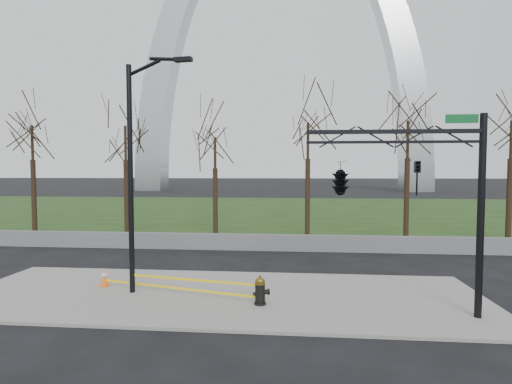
# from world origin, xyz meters

# --- Properties ---
(ground) EXTENTS (500.00, 500.00, 0.00)m
(ground) POSITION_xyz_m (0.00, 0.00, 0.00)
(ground) COLOR black
(ground) RESTS_ON ground
(sidewalk) EXTENTS (18.00, 6.00, 0.10)m
(sidewalk) POSITION_xyz_m (0.00, 0.00, 0.05)
(sidewalk) COLOR gray
(sidewalk) RESTS_ON ground
(grass_strip) EXTENTS (120.00, 40.00, 0.06)m
(grass_strip) POSITION_xyz_m (0.00, 30.00, 0.03)
(grass_strip) COLOR #183312
(grass_strip) RESTS_ON ground
(guardrail) EXTENTS (60.00, 0.30, 0.90)m
(guardrail) POSITION_xyz_m (0.00, 8.00, 0.45)
(guardrail) COLOR #59595B
(guardrail) RESTS_ON ground
(gateway_arch) EXTENTS (66.00, 6.00, 65.00)m
(gateway_arch) POSITION_xyz_m (0.00, 75.00, 32.50)
(gateway_arch) COLOR #B2B4B9
(gateway_arch) RESTS_ON ground
(tree_row) EXTENTS (40.81, 4.00, 8.07)m
(tree_row) POSITION_xyz_m (-2.60, 12.00, 4.04)
(tree_row) COLOR black
(tree_row) RESTS_ON ground
(fire_hydrant) EXTENTS (0.58, 0.38, 0.93)m
(fire_hydrant) POSITION_xyz_m (1.48, -0.93, 0.53)
(fire_hydrant) COLOR black
(fire_hydrant) RESTS_ON sidewalk
(traffic_cone) EXTENTS (0.42, 0.42, 0.62)m
(traffic_cone) POSITION_xyz_m (-4.45, 0.53, 0.41)
(traffic_cone) COLOR #FF640D
(traffic_cone) RESTS_ON sidewalk
(street_light) EXTENTS (2.39, 0.49, 8.21)m
(street_light) POSITION_xyz_m (-2.89, -0.10, 4.69)
(street_light) COLOR black
(street_light) RESTS_ON ground
(traffic_signal_mast) EXTENTS (5.10, 2.49, 6.00)m
(traffic_signal_mast) POSITION_xyz_m (4.64, -1.49, 4.15)
(traffic_signal_mast) COLOR black
(traffic_signal_mast) RESTS_ON ground
(caution_tape) EXTENTS (5.91, 1.47, 0.47)m
(caution_tape) POSITION_xyz_m (-1.20, -0.33, 0.49)
(caution_tape) COLOR yellow
(caution_tape) RESTS_ON ground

